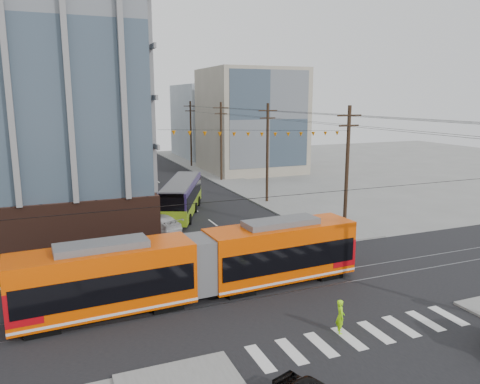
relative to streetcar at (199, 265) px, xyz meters
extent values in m
plane|color=slate|center=(6.12, -4.44, -1.98)|extent=(160.00, 160.00, 0.00)
cube|color=#8C99A5|center=(-10.88, 47.56, 7.02)|extent=(18.00, 16.00, 18.00)
cube|color=gray|center=(22.12, 43.56, 6.02)|extent=(14.00, 14.00, 16.00)
cube|color=gray|center=(-7.88, 67.56, 8.02)|extent=(16.00, 18.00, 20.00)
cube|color=#8C99A5|center=(24.12, 63.56, 5.02)|extent=(16.00, 16.00, 14.00)
cylinder|color=black|center=(14.62, 51.56, 3.52)|extent=(0.30, 0.30, 11.00)
imported|color=#979BAC|center=(0.24, 7.40, -1.32)|extent=(1.99, 4.20, 1.33)
imported|color=silver|center=(0.71, 14.64, -1.21)|extent=(3.89, 5.72, 1.54)
imported|color=#4F5054|center=(0.20, 19.22, -1.30)|extent=(4.09, 5.38, 1.36)
imported|color=#9FFD0F|center=(5.21, -6.77, -1.10)|extent=(0.63, 0.75, 1.76)
cube|color=slate|center=(14.42, 10.00, -1.61)|extent=(1.91, 3.82, 0.75)
camera|label=1|loc=(-7.59, -24.90, 9.62)|focal=35.00mm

